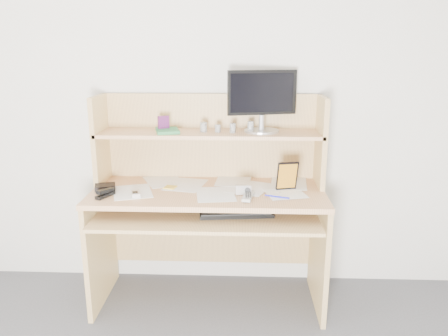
{
  "coord_description": "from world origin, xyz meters",
  "views": [
    {
      "loc": [
        0.2,
        -1.02,
        1.57
      ],
      "look_at": [
        0.1,
        1.43,
        0.9
      ],
      "focal_mm": 35.0,
      "sensor_mm": 36.0,
      "label": 1
    }
  ],
  "objects_px": {
    "desk": "(209,195)",
    "game_case": "(287,176)",
    "monitor": "(262,99)",
    "tv_remote": "(248,196)",
    "keyboard": "(236,212)"
  },
  "relations": [
    {
      "from": "desk",
      "to": "game_case",
      "type": "distance_m",
      "value": 0.5
    },
    {
      "from": "desk",
      "to": "tv_remote",
      "type": "distance_m",
      "value": 0.33
    },
    {
      "from": "monitor",
      "to": "keyboard",
      "type": "bearing_deg",
      "value": -129.21
    },
    {
      "from": "tv_remote",
      "to": "game_case",
      "type": "distance_m",
      "value": 0.29
    },
    {
      "from": "tv_remote",
      "to": "keyboard",
      "type": "bearing_deg",
      "value": -171.4
    },
    {
      "from": "desk",
      "to": "monitor",
      "type": "height_order",
      "value": "monitor"
    },
    {
      "from": "tv_remote",
      "to": "game_case",
      "type": "xyz_separation_m",
      "value": [
        0.23,
        0.15,
        0.08
      ]
    },
    {
      "from": "game_case",
      "to": "monitor",
      "type": "bearing_deg",
      "value": 118.09
    },
    {
      "from": "keyboard",
      "to": "monitor",
      "type": "bearing_deg",
      "value": 58.77
    },
    {
      "from": "tv_remote",
      "to": "monitor",
      "type": "bearing_deg",
      "value": 85.24
    },
    {
      "from": "desk",
      "to": "game_case",
      "type": "relative_size",
      "value": 7.92
    },
    {
      "from": "desk",
      "to": "monitor",
      "type": "xyz_separation_m",
      "value": [
        0.32,
        0.1,
        0.58
      ]
    },
    {
      "from": "keyboard",
      "to": "game_case",
      "type": "relative_size",
      "value": 2.47
    },
    {
      "from": "tv_remote",
      "to": "game_case",
      "type": "relative_size",
      "value": 0.98
    },
    {
      "from": "game_case",
      "to": "monitor",
      "type": "relative_size",
      "value": 0.42
    }
  ]
}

